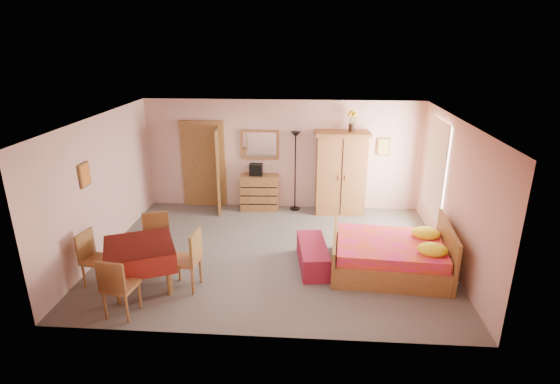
# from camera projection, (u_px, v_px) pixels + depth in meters

# --- Properties ---
(floor) EXTENTS (6.50, 6.50, 0.00)m
(floor) POSITION_uv_depth(u_px,v_px,m) (274.00, 253.00, 8.44)
(floor) COLOR slate
(floor) RESTS_ON ground
(ceiling) EXTENTS (6.50, 6.50, 0.00)m
(ceiling) POSITION_uv_depth(u_px,v_px,m) (273.00, 119.00, 7.57)
(ceiling) COLOR brown
(ceiling) RESTS_ON wall_back
(wall_back) EXTENTS (6.50, 0.10, 2.60)m
(wall_back) POSITION_uv_depth(u_px,v_px,m) (282.00, 155.00, 10.35)
(wall_back) COLOR #DAAA9E
(wall_back) RESTS_ON floor
(wall_front) EXTENTS (6.50, 0.10, 2.60)m
(wall_front) POSITION_uv_depth(u_px,v_px,m) (257.00, 253.00, 5.65)
(wall_front) COLOR #DAAA9E
(wall_front) RESTS_ON floor
(wall_left) EXTENTS (0.10, 5.00, 2.60)m
(wall_left) POSITION_uv_depth(u_px,v_px,m) (102.00, 186.00, 8.22)
(wall_left) COLOR #DAAA9E
(wall_left) RESTS_ON floor
(wall_right) EXTENTS (0.10, 5.00, 2.60)m
(wall_right) POSITION_uv_depth(u_px,v_px,m) (455.00, 194.00, 7.79)
(wall_right) COLOR #DAAA9E
(wall_right) RESTS_ON floor
(doorway) EXTENTS (1.06, 0.12, 2.15)m
(doorway) POSITION_uv_depth(u_px,v_px,m) (204.00, 165.00, 10.54)
(doorway) COLOR #9E6B35
(doorway) RESTS_ON floor
(window) EXTENTS (0.08, 1.40, 1.95)m
(window) POSITION_uv_depth(u_px,v_px,m) (436.00, 167.00, 8.87)
(window) COLOR white
(window) RESTS_ON wall_right
(picture_left) EXTENTS (0.04, 0.32, 0.42)m
(picture_left) POSITION_uv_depth(u_px,v_px,m) (85.00, 175.00, 7.52)
(picture_left) COLOR orange
(picture_left) RESTS_ON wall_left
(picture_back) EXTENTS (0.30, 0.04, 0.40)m
(picture_back) POSITION_uv_depth(u_px,v_px,m) (384.00, 147.00, 10.08)
(picture_back) COLOR #D8BF59
(picture_back) RESTS_ON wall_back
(chest_of_drawers) EXTENTS (0.92, 0.49, 0.85)m
(chest_of_drawers) POSITION_uv_depth(u_px,v_px,m) (260.00, 193.00, 10.46)
(chest_of_drawers) COLOR brown
(chest_of_drawers) RESTS_ON floor
(wall_mirror) EXTENTS (0.90, 0.08, 0.71)m
(wall_mirror) POSITION_uv_depth(u_px,v_px,m) (260.00, 145.00, 10.28)
(wall_mirror) COLOR white
(wall_mirror) RESTS_ON wall_back
(stereo) EXTENTS (0.30, 0.22, 0.28)m
(stereo) POSITION_uv_depth(u_px,v_px,m) (256.00, 170.00, 10.30)
(stereo) COLOR black
(stereo) RESTS_ON chest_of_drawers
(floor_lamp) EXTENTS (0.26, 0.26, 1.91)m
(floor_lamp) POSITION_uv_depth(u_px,v_px,m) (295.00, 172.00, 10.27)
(floor_lamp) COLOR black
(floor_lamp) RESTS_ON floor
(wardrobe) EXTENTS (1.26, 0.69, 1.94)m
(wardrobe) POSITION_uv_depth(u_px,v_px,m) (341.00, 173.00, 10.11)
(wardrobe) COLOR #AD6E3A
(wardrobe) RESTS_ON floor
(sunflower_vase) EXTENTS (0.20, 0.20, 0.47)m
(sunflower_vase) POSITION_uv_depth(u_px,v_px,m) (352.00, 121.00, 9.74)
(sunflower_vase) COLOR yellow
(sunflower_vase) RESTS_ON wardrobe
(bed) EXTENTS (2.12, 1.73, 0.93)m
(bed) POSITION_uv_depth(u_px,v_px,m) (390.00, 247.00, 7.66)
(bed) COLOR #EA167C
(bed) RESTS_ON floor
(bench) EXTENTS (0.62, 1.33, 0.43)m
(bench) POSITION_uv_depth(u_px,v_px,m) (313.00, 255.00, 7.90)
(bench) COLOR maroon
(bench) RESTS_ON floor
(dining_table) EXTENTS (1.41, 1.41, 0.78)m
(dining_table) POSITION_uv_depth(u_px,v_px,m) (141.00, 266.00, 7.17)
(dining_table) COLOR maroon
(dining_table) RESTS_ON floor
(chair_south) EXTENTS (0.50, 0.50, 0.97)m
(chair_south) POSITION_uv_depth(u_px,v_px,m) (121.00, 285.00, 6.43)
(chair_south) COLOR #A56938
(chair_south) RESTS_ON floor
(chair_north) EXTENTS (0.58, 0.58, 1.01)m
(chair_north) POSITION_uv_depth(u_px,v_px,m) (157.00, 243.00, 7.72)
(chair_north) COLOR #945E32
(chair_north) RESTS_ON floor
(chair_west) EXTENTS (0.49, 0.49, 0.95)m
(chair_west) POSITION_uv_depth(u_px,v_px,m) (98.00, 259.00, 7.22)
(chair_west) COLOR #AC703A
(chair_west) RESTS_ON floor
(chair_east) EXTENTS (0.51, 0.51, 1.02)m
(chair_east) POSITION_uv_depth(u_px,v_px,m) (185.00, 260.00, 7.12)
(chair_east) COLOR #AA6939
(chair_east) RESTS_ON floor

